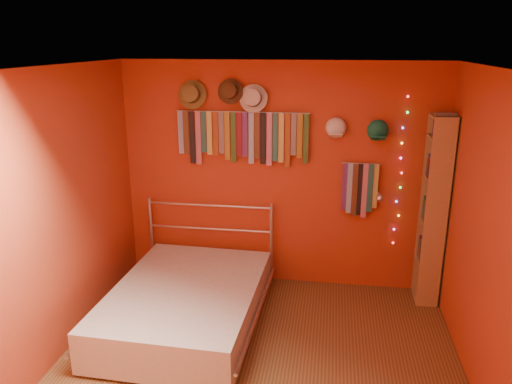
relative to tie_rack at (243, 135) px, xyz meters
The scene contains 16 objects.
ground 2.44m from the tie_rack, 76.53° to the right, with size 3.50×3.50×0.00m, color brown.
back_wall 0.62m from the tie_rack, ahead, with size 3.50×0.02×2.50m, color maroon.
right_wall 2.77m from the tie_rack, 38.04° to the right, with size 0.02×3.50×2.50m, color maroon.
left_wall 2.21m from the tie_rack, 128.62° to the right, with size 0.02×3.50×2.50m, color maroon.
ceiling 1.90m from the tie_rack, 76.53° to the right, with size 3.50×3.50×0.02m, color white.
tie_rack is the anchor object (origin of this frame).
small_tie_rack 1.38m from the tie_rack, ahead, with size 0.40×0.03×0.60m.
fedora_olive 0.69m from the tie_rack, behind, with size 0.31×0.17×0.30m.
fedora_brown 0.49m from the tie_rack, 167.41° to the right, with size 0.27×0.15×0.27m.
fedora_white 0.42m from the tie_rack, 15.37° to the right, with size 0.30×0.16×0.29m.
cap_white 0.99m from the tie_rack, ahead, with size 0.20×0.25×0.20m.
cap_green 1.42m from the tie_rack, ahead, with size 0.20×0.25×0.20m.
fairy_lights 1.72m from the tie_rack, ahead, with size 0.06×0.02×1.61m.
reading_lamp 1.58m from the tie_rack, ahead, with size 0.07×0.31×0.09m.
bookshelf 2.18m from the tie_rack, ahead, with size 0.25×0.34×2.00m.
bed 1.86m from the tie_rack, 110.20° to the right, with size 1.51×2.01×0.96m.
Camera 1 is at (0.55, -3.54, 2.69)m, focal length 35.00 mm.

